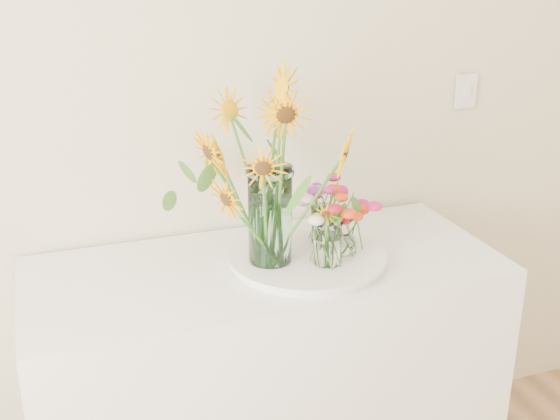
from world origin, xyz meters
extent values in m
cube|color=white|center=(-0.14, 1.93, 0.45)|extent=(1.40, 0.60, 0.90)
cylinder|color=white|center=(-0.02, 1.89, 0.91)|extent=(0.44, 0.44, 0.02)
cylinder|color=#A0D2CC|center=(-0.14, 1.89, 1.07)|extent=(0.14, 0.14, 0.29)
cylinder|color=white|center=(0.01, 1.82, 0.99)|extent=(0.08, 0.08, 0.13)
cylinder|color=white|center=(0.06, 1.96, 0.99)|extent=(0.09, 0.09, 0.12)
camera|label=1|loc=(-0.73, 0.15, 1.79)|focal=45.00mm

